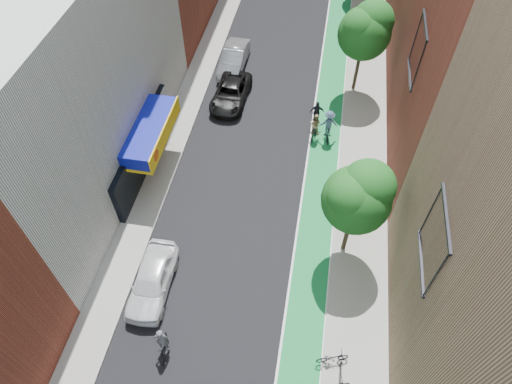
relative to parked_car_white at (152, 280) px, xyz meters
The scene contains 14 objects.
bike_lane 21.51m from the parked_car_white, 68.59° to the left, with size 2.00×68.00×0.01m, color #167C3C.
sidewalk_left 20.14m from the parked_car_white, 96.14° to the left, with size 2.00×68.00×0.15m, color gray.
sidewalk_right 22.54m from the parked_car_white, 62.66° to the left, with size 3.00×68.00×0.15m, color gray.
building_left_white 11.94m from the parked_car_white, 131.78° to the left, with size 8.00×20.00×12.00m, color silver.
tree_near 11.02m from the parked_car_white, 22.99° to the left, with size 3.40×3.36×6.42m.
tree_mid 20.78m from the parked_car_white, 62.23° to the left, with size 3.55×3.53×6.74m.
parked_car_white is the anchor object (origin of this frame).
parked_car_black 15.23m from the parked_car_white, 86.82° to the left, with size 2.24×4.86×1.35m, color black.
parked_car_silver 19.15m from the parked_car_white, 89.24° to the left, with size 1.66×4.77×1.57m, color #919599.
cyclist_lead 3.39m from the parked_car_white, 63.53° to the right, with size 0.87×1.65×2.06m.
cyclist_lane_near 14.33m from the parked_car_white, 60.56° to the left, with size 0.87×1.57×1.92m.
cyclist_lane_mid 15.31m from the parked_car_white, 62.60° to the left, with size 1.04×1.74×2.03m.
cyclist_lane_far 14.88m from the parked_car_white, 57.89° to the left, with size 1.27×1.79×2.18m.
parked_bike_far 9.52m from the parked_car_white, 13.61° to the right, with size 0.53×1.51×0.79m, color black.
Camera 1 is at (3.20, -3.92, 21.38)m, focal length 32.00 mm.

